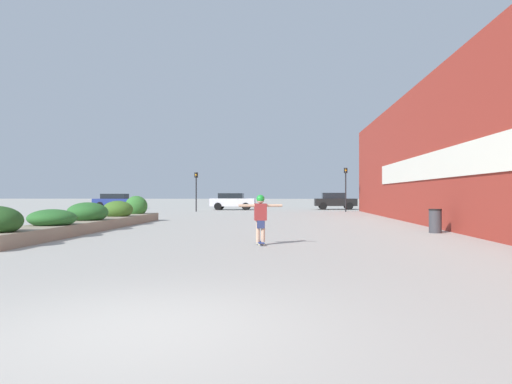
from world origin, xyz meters
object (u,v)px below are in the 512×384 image
at_px(skateboard, 260,243).
at_px(traffic_light_right, 346,182).
at_px(car_center_left, 464,202).
at_px(traffic_light_left, 196,185).
at_px(car_rightmost, 232,201).
at_px(skateboarder, 260,213).
at_px(car_leftmost, 335,201).
at_px(car_center_right, 116,201).
at_px(trash_bin, 435,221).

distance_m(skateboard, traffic_light_right, 26.75).
height_order(car_center_left, traffic_light_right, traffic_light_right).
xyz_separation_m(skateboard, traffic_light_left, (-7.04, 25.65, 2.25)).
relative_size(car_rightmost, traffic_light_left, 1.25).
relative_size(skateboarder, traffic_light_left, 0.41).
bearing_deg(skateboard, car_rightmost, 87.85).
relative_size(car_leftmost, car_center_right, 0.88).
height_order(skateboard, car_leftmost, car_leftmost).
distance_m(car_center_left, car_center_right, 35.26).
bearing_deg(car_rightmost, skateboarder, 8.31).
height_order(skateboard, trash_bin, trash_bin).
relative_size(car_center_left, traffic_light_left, 1.18).
distance_m(car_rightmost, traffic_light_left, 5.56).
bearing_deg(traffic_light_left, car_center_right, 141.42).
relative_size(car_center_right, traffic_light_right, 1.23).
xyz_separation_m(car_center_left, car_center_right, (-35.22, 1.73, 0.06)).
xyz_separation_m(car_center_left, car_rightmost, (-22.39, -1.74, 0.08)).
bearing_deg(traffic_light_left, trash_bin, -57.15).
height_order(skateboard, car_center_left, car_center_left).
distance_m(skateboard, car_leftmost, 32.60).
xyz_separation_m(car_rightmost, traffic_light_left, (-2.61, -4.68, 1.47)).
distance_m(skateboard, skateboarder, 0.86).
bearing_deg(car_center_left, skateboard, 150.75).
xyz_separation_m(skateboard, skateboarder, (-0.00, 0.00, 0.86)).
distance_m(skateboarder, traffic_light_left, 26.63).
height_order(skateboard, traffic_light_left, traffic_light_left).
bearing_deg(traffic_light_left, car_center_left, 14.40).
height_order(trash_bin, car_center_left, car_center_left).
xyz_separation_m(skateboard, car_center_right, (-17.26, 33.80, 0.76)).
bearing_deg(skateboarder, car_center_right, 106.59).
distance_m(trash_bin, car_center_right, 37.60).
bearing_deg(car_center_left, skateboarder, 150.75).
bearing_deg(traffic_light_left, skateboarder, -74.64).
relative_size(skateboarder, car_rightmost, 0.33).
bearing_deg(traffic_light_right, car_leftmost, 92.53).
xyz_separation_m(car_leftmost, car_center_left, (12.40, -0.04, -0.09)).
relative_size(skateboard, traffic_light_right, 0.18).
relative_size(trash_bin, car_leftmost, 0.23).
bearing_deg(car_center_left, traffic_light_left, 104.40).
bearing_deg(traffic_light_right, car_center_left, 26.60).
xyz_separation_m(car_center_right, traffic_light_right, (23.09, -7.80, 1.71)).
bearing_deg(trash_bin, traffic_light_right, 91.82).
height_order(trash_bin, car_leftmost, car_leftmost).
distance_m(skateboard, trash_bin, 8.01).
bearing_deg(trash_bin, skateboard, -144.37).
height_order(traffic_light_left, traffic_light_right, traffic_light_right).
bearing_deg(car_rightmost, skateboard, 8.31).
bearing_deg(skateboard, trash_bin, 25.17).
xyz_separation_m(skateboard, trash_bin, (6.51, 4.66, 0.40)).
bearing_deg(car_center_right, trash_bin, 39.21).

